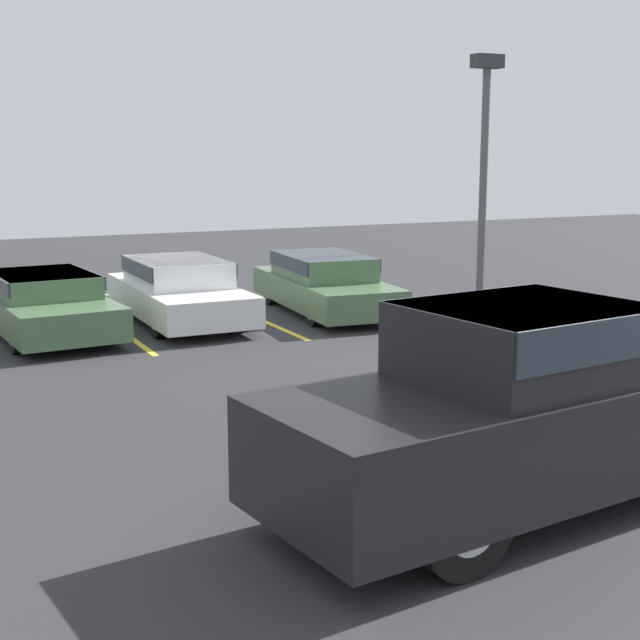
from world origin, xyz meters
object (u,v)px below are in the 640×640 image
object	(u,v)px
parked_sedan_c	(324,282)
wheel_stop_curb	(119,297)
parked_sedan_a	(45,302)
pickup_truck	(545,402)
parked_sedan_b	(179,288)
light_post	(484,147)

from	to	relation	value
parked_sedan_c	wheel_stop_curb	distance (m)	4.98
parked_sedan_a	parked_sedan_c	distance (m)	5.69
pickup_truck	parked_sedan_b	distance (m)	10.47
light_post	wheel_stop_curb	size ratio (longest dim) A/B	2.84
parked_sedan_b	wheel_stop_curb	world-z (taller)	parked_sedan_b
parked_sedan_c	parked_sedan_a	bearing A→B (deg)	-85.60
parked_sedan_c	parked_sedan_b	bearing A→B (deg)	-89.80
light_post	pickup_truck	bearing A→B (deg)	-123.40
parked_sedan_a	light_post	world-z (taller)	light_post
parked_sedan_a	wheel_stop_curb	world-z (taller)	parked_sedan_a
parked_sedan_a	parked_sedan_b	xyz separation A→B (m)	(2.61, 0.19, 0.05)
parked_sedan_a	parked_sedan_b	distance (m)	2.62
parked_sedan_a	light_post	size ratio (longest dim) A/B	0.84
pickup_truck	parked_sedan_c	bearing A→B (deg)	68.36
parked_sedan_b	light_post	bearing A→B (deg)	89.66
parked_sedan_a	parked_sedan_c	world-z (taller)	parked_sedan_c
pickup_truck	wheel_stop_curb	bearing A→B (deg)	86.67
parked_sedan_a	pickup_truck	bearing A→B (deg)	11.92
pickup_truck	parked_sedan_a	bearing A→B (deg)	99.45
pickup_truck	parked_sedan_b	bearing A→B (deg)	85.29
wheel_stop_curb	parked_sedan_b	bearing A→B (deg)	-82.04
pickup_truck	parked_sedan_c	xyz separation A→B (m)	(2.69, 10.19, -0.32)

